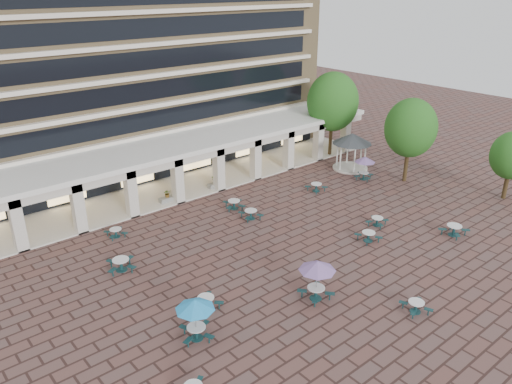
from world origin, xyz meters
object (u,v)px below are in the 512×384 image
at_px(gazebo, 352,143).
at_px(planter_right, 216,182).
at_px(picnic_table_1, 416,306).
at_px(picnic_table_2, 368,236).
at_px(planter_left, 168,198).

xyz_separation_m(gazebo, planter_right, (-13.21, 4.45, -2.12)).
distance_m(picnic_table_1, planter_right, 22.19).
distance_m(picnic_table_2, planter_right, 15.32).
bearing_deg(planter_left, planter_right, -0.00).
relative_size(picnic_table_2, gazebo, 0.47).
xyz_separation_m(picnic_table_1, gazebo, (15.23, 17.64, 2.30)).
bearing_deg(picnic_table_2, planter_left, 129.86).
height_order(planter_left, planter_right, planter_right).
height_order(picnic_table_1, picnic_table_2, picnic_table_2).
bearing_deg(planter_right, picnic_table_2, -80.23).
relative_size(picnic_table_2, planter_left, 1.22).
relative_size(picnic_table_1, planter_left, 1.23).
distance_m(planter_left, planter_right, 4.95).
distance_m(picnic_table_1, picnic_table_2, 8.38).
bearing_deg(planter_right, picnic_table_1, -95.23).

